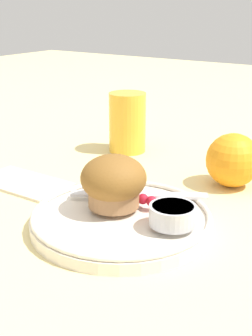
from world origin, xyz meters
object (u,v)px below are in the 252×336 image
object	(u,v)px
orange_fruit	(233,160)
muffin	(112,181)
butter_knife	(139,195)
juice_glass	(127,122)

from	to	relation	value
orange_fruit	muffin	bearing A→B (deg)	-112.20
muffin	orange_fruit	distance (m)	0.21
butter_knife	orange_fruit	distance (m)	0.16
muffin	orange_fruit	bearing A→B (deg)	67.80
muffin	butter_knife	world-z (taller)	muffin
orange_fruit	butter_knife	bearing A→B (deg)	-113.75
muffin	juice_glass	world-z (taller)	juice_glass
orange_fruit	juice_glass	world-z (taller)	juice_glass
muffin	juice_glass	distance (m)	0.28
orange_fruit	juice_glass	xyz separation A→B (m)	(-0.22, 0.05, 0.01)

